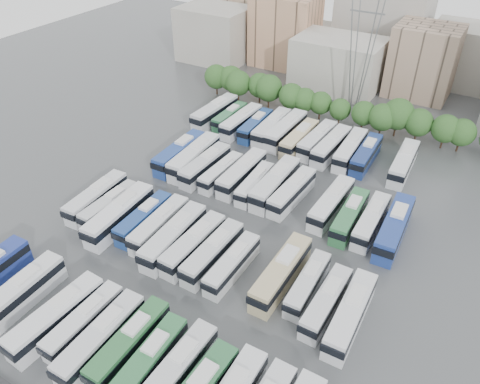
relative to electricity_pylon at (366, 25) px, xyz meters
The scene contains 48 objects.
ground 53.41m from the electricity_pylon, 92.29° to the right, with size 220.00×220.00×0.00m, color #424447.
tree_line 16.69m from the electricity_pylon, 110.91° to the right, with size 65.09×7.53×7.95m.
city_buildings 26.15m from the electricity_pylon, 113.40° to the left, with size 102.00×35.00×20.00m.
electricity_pylon is the anchor object (origin of this frame).
bus_r0_s2 78.43m from the electricity_pylon, 102.70° to the right, with size 3.29×13.14×4.10m.
bus_r0_s4 77.32m from the electricity_pylon, 97.73° to the right, with size 3.44×12.99×4.04m.
bus_r0_s5 75.79m from the electricity_pylon, 95.45° to the right, with size 2.47×11.23×3.52m.
bus_r0_s6 76.28m from the electricity_pylon, 92.72° to the right, with size 2.99×12.61×3.94m.
bus_r0_s7 75.13m from the electricity_pylon, 90.32° to the right, with size 2.77×11.98×3.75m.
bus_r0_s8 75.98m from the electricity_pylon, 87.70° to the right, with size 3.06×11.89×3.70m.
bus_r0_s9 75.50m from the electricity_pylon, 85.16° to the right, with size 2.80×12.12×3.79m.
bus_r1_s0 61.97m from the electricity_pylon, 112.98° to the right, with size 3.32×12.51×3.89m.
bus_r1_s1 61.20m from the electricity_pylon, 109.99° to the right, with size 2.67×11.40×3.56m.
bus_r1_s2 61.33m from the electricity_pylon, 106.63° to the right, with size 3.66×13.77×4.28m.
bus_r1_s3 59.20m from the electricity_pylon, 103.75° to the right, with size 2.83×11.52×3.59m.
bus_r1_s4 58.64m from the electricity_pylon, 100.72° to the right, with size 3.11×12.21×3.80m.
bus_r1_s5 59.20m from the electricity_pylon, 96.97° to the right, with size 3.40×13.39×4.17m.
bus_r1_s6 58.78m from the electricity_pylon, 93.68° to the right, with size 3.05×12.52×3.91m.
bus_r1_s7 58.74m from the electricity_pylon, 90.40° to the right, with size 2.88×12.26×3.83m.
bus_r1_s8 59.25m from the electricity_pylon, 87.01° to the right, with size 2.53×11.23×3.52m.
bus_r1_s10 58.30m from the electricity_pylon, 80.29° to the right, with size 2.92×13.20×4.14m.
bus_r1_s11 58.84m from the electricity_pylon, 76.61° to the right, with size 2.64×10.83×3.38m.
bus_r1_s12 61.16m from the electricity_pylon, 73.96° to the right, with size 2.69×11.41×3.57m.
bus_r1_s13 62.46m from the electricity_pylon, 71.16° to the right, with size 3.05×12.76×3.99m.
bus_r2_s1 45.43m from the electricity_pylon, 118.23° to the right, with size 3.20×13.32×4.16m.
bus_r2_s2 44.02m from the electricity_pylon, 114.41° to the right, with size 3.56×13.81×4.30m.
bus_r2_s3 43.96m from the electricity_pylon, 109.73° to the right, with size 3.05×12.51×3.90m.
bus_r2_s4 43.29m from the electricity_pylon, 104.98° to the right, with size 2.72×10.98×3.42m.
bus_r2_s5 41.39m from the electricity_pylon, 100.45° to the right, with size 2.82×12.93×4.06m.
bus_r2_s6 42.29m from the electricity_pylon, 95.41° to the right, with size 2.93×10.96×3.40m.
bus_r2_s7 40.80m from the electricity_pylon, 90.77° to the right, with size 3.11×13.68×4.28m.
bus_r2_s8 41.49m from the electricity_pylon, 85.73° to the right, with size 3.31×12.41×3.86m.
bus_r2_s10 42.18m from the electricity_pylon, 75.88° to the right, with size 3.12×12.71×3.96m.
bus_r2_s11 44.42m from the electricity_pylon, 71.63° to the right, with size 2.99×12.01×3.74m.
bus_r2_s12 45.02m from the electricity_pylon, 67.30° to the right, with size 2.76×12.01×3.76m.
bus_r2_s13 46.37m from the electricity_pylon, 63.17° to the right, with size 3.48×13.79×4.30m.
bus_r3_s0 35.03m from the electricity_pylon, 139.83° to the right, with size 3.55×13.68×4.26m.
bus_r3_s1 32.79m from the electricity_pylon, 136.04° to the right, with size 2.44×10.79×3.38m.
bus_r3_s2 31.35m from the electricity_pylon, 129.21° to the right, with size 3.14×12.65×3.94m.
bus_r3_s3 29.74m from the electricity_pylon, 123.37° to the right, with size 2.97×11.63×3.62m.
bus_r3_s4 27.83m from the electricity_pylon, 117.02° to the right, with size 3.19×13.12×4.09m.
bus_r3_s5 26.61m from the electricity_pylon, 110.02° to the right, with size 3.20×13.58×4.25m.
bus_r3_s6 27.15m from the electricity_pylon, 99.44° to the right, with size 2.95×12.53×3.92m.
bus_r3_s7 25.99m from the electricity_pylon, 90.93° to the right, with size 3.39×12.73×3.96m.
bus_r3_s8 26.77m from the electricity_pylon, 82.20° to the right, with size 3.44×12.98×4.03m.
bus_r3_s9 27.02m from the electricity_pylon, 72.57° to the right, with size 3.17×12.88×4.02m.
bus_r3_s10 28.00m from the electricity_pylon, 65.14° to the right, with size 2.97×12.33×3.85m.
bus_r3_s12 30.58m from the electricity_pylon, 51.12° to the right, with size 3.31×13.04×4.06m.
Camera 1 is at (28.64, -44.98, 45.68)m, focal length 35.00 mm.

